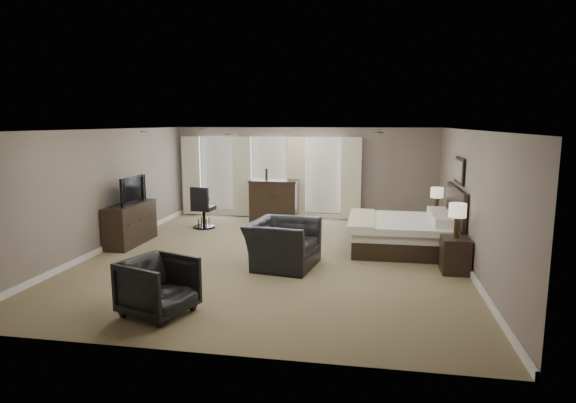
% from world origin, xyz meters
% --- Properties ---
extents(room, '(7.60, 8.60, 2.64)m').
position_xyz_m(room, '(0.00, 0.00, 1.30)').
color(room, '#796D4C').
rests_on(room, ground).
extents(window_bay, '(5.25, 0.20, 2.30)m').
position_xyz_m(window_bay, '(-1.00, 4.11, 1.20)').
color(window_bay, silver).
rests_on(window_bay, room).
extents(bed, '(2.20, 2.10, 1.40)m').
position_xyz_m(bed, '(2.58, 1.03, 0.70)').
color(bed, silver).
rests_on(bed, ground).
extents(nightstand_near, '(0.49, 0.60, 0.65)m').
position_xyz_m(nightstand_near, '(3.47, -0.42, 0.33)').
color(nightstand_near, black).
rests_on(nightstand_near, ground).
extents(nightstand_far, '(0.43, 0.53, 0.58)m').
position_xyz_m(nightstand_far, '(3.47, 2.48, 0.29)').
color(nightstand_far, black).
rests_on(nightstand_far, ground).
extents(lamp_near, '(0.31, 0.31, 0.64)m').
position_xyz_m(lamp_near, '(3.47, -0.42, 0.97)').
color(lamp_near, beige).
rests_on(lamp_near, nightstand_near).
extents(lamp_far, '(0.30, 0.30, 0.62)m').
position_xyz_m(lamp_far, '(3.47, 2.48, 0.89)').
color(lamp_far, beige).
rests_on(lamp_far, nightstand_far).
extents(wall_art, '(0.04, 0.96, 0.56)m').
position_xyz_m(wall_art, '(3.70, 1.03, 1.75)').
color(wall_art, slate).
rests_on(wall_art, room).
extents(dresser, '(0.52, 1.60, 0.93)m').
position_xyz_m(dresser, '(-3.45, 0.51, 0.46)').
color(dresser, black).
rests_on(dresser, ground).
extents(tv, '(0.62, 1.08, 0.14)m').
position_xyz_m(tv, '(-3.45, 0.51, 1.00)').
color(tv, black).
rests_on(tv, dresser).
extents(armchair_near, '(1.09, 1.48, 1.18)m').
position_xyz_m(armchair_near, '(0.28, -0.59, 0.59)').
color(armchair_near, black).
rests_on(armchair_near, ground).
extents(armchair_far, '(1.08, 1.11, 0.91)m').
position_xyz_m(armchair_far, '(-1.05, -3.22, 0.46)').
color(armchair_far, black).
rests_on(armchair_far, ground).
extents(bar_counter, '(1.34, 0.70, 1.17)m').
position_xyz_m(bar_counter, '(-0.75, 3.56, 0.58)').
color(bar_counter, black).
rests_on(bar_counter, ground).
extents(bar_stool_left, '(0.41, 0.41, 0.72)m').
position_xyz_m(bar_stool_left, '(-2.53, 2.75, 0.36)').
color(bar_stool_left, black).
rests_on(bar_stool_left, ground).
extents(bar_stool_right, '(0.44, 0.44, 0.85)m').
position_xyz_m(bar_stool_right, '(-0.67, 3.41, 0.42)').
color(bar_stool_right, black).
rests_on(bar_stool_right, ground).
extents(desk_chair, '(0.61, 0.61, 1.11)m').
position_xyz_m(desk_chair, '(-2.39, 2.39, 0.56)').
color(desk_chair, black).
rests_on(desk_chair, ground).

